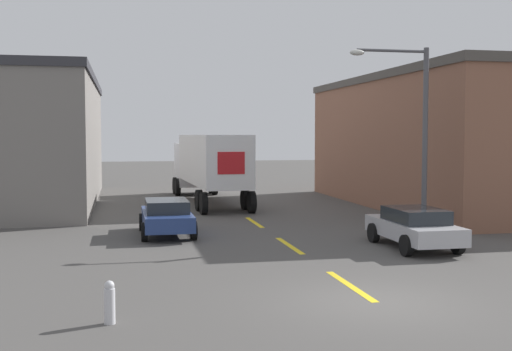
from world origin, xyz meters
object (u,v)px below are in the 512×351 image
parked_car_right_near (414,226)px  street_lamp (415,124)px  fire_hydrant (110,302)px  semi_truck (208,162)px  parked_car_left_far (167,216)px

parked_car_right_near → street_lamp: size_ratio=0.61×
parked_car_right_near → fire_hydrant: (-9.81, -6.77, -0.29)m
parked_car_right_near → street_lamp: street_lamp is taller
semi_truck → street_lamp: street_lamp is taller
semi_truck → parked_car_left_far: (-3.10, -11.52, -1.56)m
parked_car_right_near → semi_truck: bearing=106.7°
semi_truck → street_lamp: bearing=-67.4°
parked_car_left_far → street_lamp: street_lamp is taller
semi_truck → parked_car_right_near: 16.81m
semi_truck → parked_car_right_near: (4.82, -16.03, -1.56)m
parked_car_left_far → street_lamp: bearing=-10.3°
semi_truck → street_lamp: 14.69m
semi_truck → parked_car_left_far: 12.03m
parked_car_left_far → fire_hydrant: parked_car_left_far is taller
parked_car_left_far → street_lamp: size_ratio=0.61×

